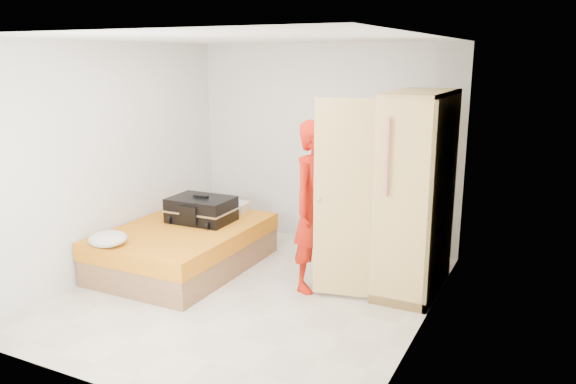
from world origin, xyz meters
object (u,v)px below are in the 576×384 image
at_px(person, 317,207).
at_px(round_cushion, 108,239).
at_px(wardrobe, 410,198).
at_px(suitcase, 201,210).
at_px(bed, 185,247).

relative_size(person, round_cushion, 4.55).
bearing_deg(round_cushion, wardrobe, 27.21).
bearing_deg(round_cushion, person, 28.11).
bearing_deg(suitcase, person, -6.44).
distance_m(wardrobe, suitcase, 2.49).
bearing_deg(wardrobe, bed, -167.72).
relative_size(bed, wardrobe, 0.96).
relative_size(bed, round_cushion, 5.08).
xyz_separation_m(wardrobe, suitcase, (-2.45, -0.27, -0.35)).
xyz_separation_m(bed, suitcase, (0.05, 0.28, 0.39)).
bearing_deg(bed, person, 4.66).
xyz_separation_m(wardrobe, person, (-0.88, -0.41, -0.09)).
bearing_deg(bed, wardrobe, 12.28).
relative_size(wardrobe, suitcase, 2.75).
height_order(person, round_cushion, person).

